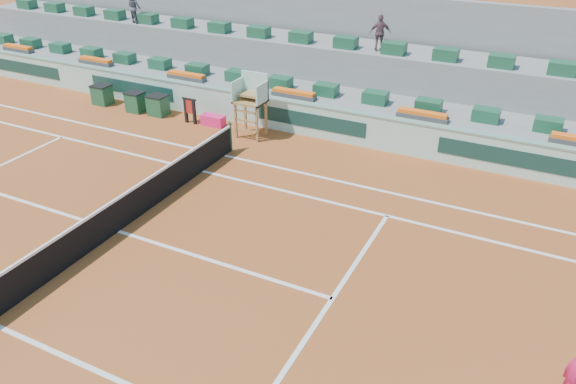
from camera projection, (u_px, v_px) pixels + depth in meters
name	position (u px, v px, depth m)	size (l,w,h in m)	color
ground	(118.00, 231.00, 15.50)	(90.00, 90.00, 0.00)	#94451C
seating_tier_lower	(290.00, 95.00, 23.58)	(36.00, 4.00, 1.20)	gray
seating_tier_upper	(306.00, 69.00, 24.49)	(36.00, 2.40, 2.60)	gray
stadium_back_wall	(322.00, 40.00, 25.31)	(36.00, 0.40, 4.40)	gray
player_bag	(213.00, 120.00, 22.14)	(0.95, 0.42, 0.42)	#FA206C
spectator_left	(134.00, 7.00, 26.29)	(0.68, 0.53, 1.40)	#50525E
spectator_mid	(380.00, 33.00, 21.85)	(0.82, 0.34, 1.41)	#6C4854
court_lines	(118.00, 231.00, 15.50)	(23.89, 11.09, 0.01)	white
tennis_net	(116.00, 215.00, 15.25)	(0.10, 11.97, 1.10)	black
advertising_hoarding	(266.00, 111.00, 21.83)	(36.00, 0.34, 1.26)	#ADD9C7
umpire_chair	(252.00, 97.00, 20.62)	(1.10, 0.90, 2.40)	olive
seat_row_lower	(280.00, 82.00, 22.48)	(32.90, 0.60, 0.44)	#1B5134
seat_row_upper	(301.00, 37.00, 23.29)	(32.90, 0.60, 0.44)	#1B5134
flower_planters	(238.00, 85.00, 22.48)	(26.80, 0.36, 0.28)	#454545
drink_cooler_a	(158.00, 105.00, 23.05)	(0.79, 0.68, 0.84)	#194B2D
drink_cooler_b	(135.00, 102.00, 23.38)	(0.72, 0.62, 0.84)	#194B2D
drink_cooler_c	(102.00, 95.00, 24.19)	(0.78, 0.67, 0.84)	#194B2D
towel_rack	(190.00, 109.00, 22.17)	(0.64, 0.11, 1.03)	black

